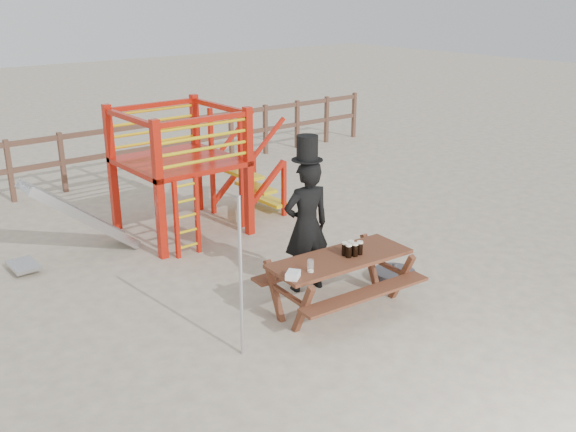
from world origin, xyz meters
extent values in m
plane|color=#C5B699|center=(0.00, 0.00, 0.00)|extent=(60.00, 60.00, 0.00)
cube|color=brown|center=(0.00, 7.00, 1.10)|extent=(15.00, 0.06, 0.10)
cube|color=brown|center=(0.00, 7.00, 0.60)|extent=(15.00, 0.06, 0.10)
cube|color=brown|center=(-1.50, 7.00, 0.60)|extent=(0.09, 0.09, 1.20)
cube|color=brown|center=(-0.50, 7.00, 0.60)|extent=(0.09, 0.09, 1.20)
cube|color=brown|center=(0.50, 7.00, 0.60)|extent=(0.09, 0.09, 1.20)
cube|color=brown|center=(1.50, 7.00, 0.60)|extent=(0.09, 0.09, 1.20)
cube|color=brown|center=(2.50, 7.00, 0.60)|extent=(0.09, 0.09, 1.20)
cube|color=brown|center=(3.50, 7.00, 0.60)|extent=(0.09, 0.09, 1.20)
cube|color=brown|center=(4.50, 7.00, 0.60)|extent=(0.09, 0.09, 1.20)
cube|color=brown|center=(5.50, 7.00, 0.60)|extent=(0.09, 0.09, 1.20)
cube|color=brown|center=(6.50, 7.00, 0.60)|extent=(0.09, 0.09, 1.20)
cube|color=brown|center=(7.50, 7.00, 0.60)|extent=(0.09, 0.09, 1.20)
cube|color=#B81A0C|center=(-0.60, 2.80, 1.05)|extent=(0.12, 0.12, 2.10)
cube|color=#B81A0C|center=(1.00, 2.80, 1.05)|extent=(0.12, 0.12, 2.10)
cube|color=#B81A0C|center=(-0.60, 4.40, 1.05)|extent=(0.12, 0.12, 2.10)
cube|color=#B81A0C|center=(1.00, 4.40, 1.05)|extent=(0.12, 0.12, 2.10)
cube|color=#B81A0C|center=(0.20, 3.60, 1.20)|extent=(1.72, 1.72, 0.08)
cube|color=#B81A0C|center=(0.20, 2.80, 2.00)|extent=(1.60, 0.08, 0.08)
cube|color=#B81A0C|center=(0.20, 4.40, 2.00)|extent=(1.60, 0.08, 0.08)
cube|color=#B81A0C|center=(-0.60, 3.60, 2.00)|extent=(0.08, 1.60, 0.08)
cube|color=#B81A0C|center=(1.00, 3.60, 2.00)|extent=(0.08, 1.60, 0.08)
cylinder|color=yellow|center=(0.20, 2.80, 1.38)|extent=(1.50, 0.05, 0.05)
cylinder|color=yellow|center=(0.20, 4.40, 1.38)|extent=(1.50, 0.05, 0.05)
cylinder|color=yellow|center=(0.20, 2.80, 1.56)|extent=(1.50, 0.05, 0.05)
cylinder|color=yellow|center=(0.20, 4.40, 1.56)|extent=(1.50, 0.05, 0.05)
cylinder|color=yellow|center=(0.20, 2.80, 1.74)|extent=(1.50, 0.05, 0.05)
cylinder|color=yellow|center=(0.20, 4.40, 1.74)|extent=(1.50, 0.05, 0.05)
cylinder|color=yellow|center=(0.20, 2.80, 1.92)|extent=(1.50, 0.05, 0.05)
cylinder|color=yellow|center=(0.20, 4.40, 1.92)|extent=(1.50, 0.05, 0.05)
cube|color=#B81A0C|center=(-0.43, 2.65, 0.60)|extent=(0.06, 0.06, 1.20)
cube|color=#B81A0C|center=(-0.07, 2.65, 0.60)|extent=(0.06, 0.06, 1.20)
cylinder|color=yellow|center=(-0.25, 2.65, 0.15)|extent=(0.36, 0.04, 0.04)
cylinder|color=yellow|center=(-0.25, 2.65, 0.39)|extent=(0.36, 0.04, 0.04)
cylinder|color=yellow|center=(-0.25, 2.65, 0.63)|extent=(0.36, 0.04, 0.04)
cylinder|color=yellow|center=(-0.25, 2.65, 0.87)|extent=(0.36, 0.04, 0.04)
cylinder|color=yellow|center=(-0.25, 2.65, 1.11)|extent=(0.36, 0.04, 0.04)
cube|color=yellow|center=(1.15, 3.60, 1.08)|extent=(0.30, 0.90, 0.06)
cube|color=yellow|center=(1.43, 3.60, 0.78)|extent=(0.30, 0.90, 0.06)
cube|color=yellow|center=(1.71, 3.60, 0.48)|extent=(0.30, 0.90, 0.06)
cube|color=yellow|center=(1.99, 3.60, 0.18)|extent=(0.30, 0.90, 0.06)
cube|color=#B81A0C|center=(1.55, 3.15, 0.60)|extent=(0.95, 0.08, 0.86)
cube|color=#B81A0C|center=(1.55, 4.05, 0.60)|extent=(0.95, 0.08, 0.86)
cube|color=#B3B5BA|center=(-1.50, 3.60, 0.62)|extent=(1.53, 0.55, 1.21)
cube|color=#B3B5BA|center=(-1.50, 3.33, 0.66)|extent=(1.58, 0.04, 1.28)
cube|color=#B3B5BA|center=(-1.50, 3.87, 0.66)|extent=(1.58, 0.04, 1.28)
cube|color=#B3B5BA|center=(-2.40, 3.60, 0.10)|extent=(0.35, 0.55, 0.05)
cube|color=brown|center=(0.34, -0.05, 0.68)|extent=(1.87, 0.83, 0.05)
cube|color=brown|center=(0.30, -0.55, 0.41)|extent=(1.84, 0.40, 0.04)
cube|color=brown|center=(0.38, 0.45, 0.41)|extent=(1.84, 0.40, 0.04)
cube|color=brown|center=(-0.44, 0.01, 0.33)|extent=(0.16, 1.10, 0.66)
cube|color=brown|center=(1.11, -0.11, 0.33)|extent=(0.16, 1.10, 0.66)
imported|color=black|center=(0.39, 0.66, 0.89)|extent=(0.72, 0.55, 1.78)
cube|color=#0C8D1A|center=(0.42, 0.80, 1.10)|extent=(0.07, 0.03, 0.42)
cylinder|color=black|center=(0.39, 0.66, 1.79)|extent=(0.40, 0.40, 0.01)
cylinder|color=black|center=(0.39, 0.66, 1.95)|extent=(0.27, 0.27, 0.31)
cube|color=white|center=(0.42, 0.79, 2.06)|extent=(0.14, 0.03, 0.04)
cylinder|color=#B2B2B7|center=(-1.23, -0.16, 0.92)|extent=(0.04, 0.04, 1.84)
cylinder|color=#3B3B40|center=(1.52, 0.09, 0.07)|extent=(0.58, 0.58, 0.13)
cylinder|color=#3B3B40|center=(1.52, 0.09, 0.19)|extent=(0.07, 0.07, 0.11)
cube|color=white|center=(-0.51, -0.16, 0.75)|extent=(0.23, 0.22, 0.08)
cylinder|color=black|center=(0.41, -0.12, 0.78)|extent=(0.08, 0.08, 0.15)
cylinder|color=#FBEFCD|center=(0.41, -0.12, 0.87)|extent=(0.08, 0.08, 0.02)
cylinder|color=black|center=(0.49, -0.14, 0.78)|extent=(0.08, 0.08, 0.15)
cylinder|color=#FBEFCD|center=(0.49, -0.14, 0.87)|extent=(0.08, 0.08, 0.02)
cylinder|color=black|center=(0.58, -0.14, 0.78)|extent=(0.08, 0.08, 0.15)
cylinder|color=#FBEFCD|center=(0.58, -0.14, 0.87)|extent=(0.08, 0.08, 0.02)
cylinder|color=black|center=(0.42, -0.04, 0.78)|extent=(0.08, 0.08, 0.15)
cylinder|color=#FBEFCD|center=(0.42, -0.04, 0.87)|extent=(0.08, 0.08, 0.02)
cylinder|color=black|center=(0.51, -0.05, 0.78)|extent=(0.08, 0.08, 0.15)
cylinder|color=#FBEFCD|center=(0.51, -0.05, 0.87)|extent=(0.08, 0.08, 0.02)
cylinder|color=silver|center=(-0.24, -0.15, 0.78)|extent=(0.08, 0.08, 0.15)
cylinder|color=#FBEFCD|center=(-0.24, -0.15, 0.72)|extent=(0.07, 0.07, 0.02)
camera|label=1|loc=(-4.73, -5.29, 3.82)|focal=40.00mm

